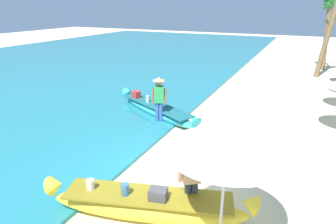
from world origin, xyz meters
name	(u,v)px	position (x,y,z in m)	size (l,w,h in m)	color
ground_plane	(167,178)	(0.00, 0.00, 0.00)	(80.00, 80.00, 0.00)	beige
sea	(44,69)	(-13.16, 8.00, 0.05)	(24.00, 56.00, 0.10)	teal
boat_yellow_foreground	(148,205)	(0.26, -1.44, 0.31)	(4.28, 1.85, 0.84)	yellow
boat_cyan_midground	(156,109)	(-2.33, 3.80, 0.25)	(4.44, 2.54, 0.72)	#33B2BC
person_vendor_hatted	(159,97)	(-1.84, 3.12, 1.01)	(0.58, 0.45, 1.76)	#3D5BA8
person_tourist_customer	(192,177)	(1.02, -0.97, 0.91)	(0.56, 0.47, 1.61)	#333842
patio_umbrella_large	(227,142)	(1.80, -1.54, 2.13)	(1.97, 1.97, 2.32)	#B7B7BC
palm_tree_mid_cluster	(330,9)	(3.62, 16.30, 3.91)	(2.65, 2.47, 4.98)	brown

